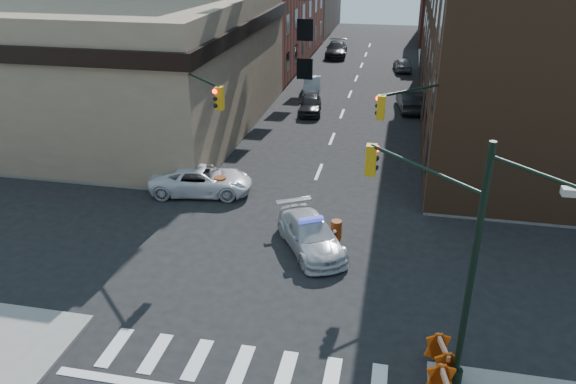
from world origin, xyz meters
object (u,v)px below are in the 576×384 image
at_px(pedestrian_a, 194,167).
at_px(barrel_road, 336,229).
at_px(barrel_bank, 221,187).
at_px(pickup, 201,180).
at_px(barricade_se_a, 442,356).
at_px(police_car, 311,234).
at_px(barricade_nw_a, 188,183).
at_px(parked_car_wfar, 312,85).
at_px(pedestrian_b, 87,163).
at_px(parked_car_enear, 410,100).
at_px(parked_car_wnear, 310,104).

height_order(pedestrian_a, barrel_road, pedestrian_a).
bearing_deg(barrel_bank, barrel_road, -26.17).
bearing_deg(pickup, barrel_road, -122.83).
distance_m(barrel_bank, barricade_se_a, 15.82).
distance_m(police_car, barricade_nw_a, 8.84).
height_order(police_car, parked_car_wfar, police_car).
relative_size(pickup, barricade_nw_a, 4.99).
distance_m(parked_car_wfar, barrel_road, 26.19).
bearing_deg(barrel_road, pickup, 155.98).
relative_size(pedestrian_b, barrel_bank, 1.75).
xyz_separation_m(police_car, parked_car_enear, (4.17, 23.04, 0.09)).
bearing_deg(parked_car_wnear, pedestrian_b, -129.94).
height_order(parked_car_wfar, barrel_bank, parked_car_wfar).
relative_size(police_car, barrel_road, 5.63).
distance_m(pickup, barrel_bank, 1.17).
bearing_deg(parked_car_enear, parked_car_wfar, -31.79).
distance_m(barrel_road, barricade_se_a, 9.16).
bearing_deg(parked_car_wnear, barrel_bank, -104.70).
distance_m(parked_car_enear, pedestrian_a, 20.75).
bearing_deg(pedestrian_a, barricade_nw_a, -58.08).
bearing_deg(parked_car_wfar, parked_car_enear, -30.50).
xyz_separation_m(police_car, pickup, (-6.79, 4.68, 0.04)).
height_order(parked_car_wnear, parked_car_enear, parked_car_enear).
xyz_separation_m(parked_car_wfar, barricade_se_a, (9.76, -33.66, -0.07)).
bearing_deg(pedestrian_a, barrel_road, -1.03).
bearing_deg(pedestrian_a, barricade_se_a, -16.57).
relative_size(parked_car_enear, pedestrian_b, 2.54).
bearing_deg(barricade_se_a, parked_car_wnear, 3.26).
relative_size(pedestrian_b, barricade_nw_a, 1.77).
height_order(parked_car_enear, barrel_road, parked_car_enear).
xyz_separation_m(parked_car_wnear, parked_car_wfar, (-0.86, 6.23, -0.03)).
distance_m(parked_car_wnear, barrel_bank, 16.28).
bearing_deg(parked_car_enear, barricade_nw_a, 49.85).
xyz_separation_m(barricade_se_a, barricade_nw_a, (-12.97, 11.40, -0.05)).
relative_size(police_car, parked_car_enear, 1.01).
bearing_deg(barricade_nw_a, pickup, 4.27).
distance_m(parked_car_wfar, parked_car_enear, 9.33).
xyz_separation_m(pickup, barricade_nw_a, (-0.77, -0.10, -0.20)).
xyz_separation_m(parked_car_wnear, barricade_nw_a, (-4.07, -16.03, -0.15)).
height_order(parked_car_wfar, pedestrian_b, pedestrian_b).
relative_size(police_car, parked_car_wnear, 1.19).
distance_m(pedestrian_a, barricade_nw_a, 1.46).
relative_size(pickup, barrel_road, 6.18).
bearing_deg(parked_car_wnear, barricade_se_a, -79.08).
xyz_separation_m(pedestrian_b, barricade_se_a, (19.07, -11.70, -0.51)).
bearing_deg(barrel_bank, police_car, -38.42).
xyz_separation_m(pedestrian_a, barrel_bank, (2.00, -1.51, -0.39)).
bearing_deg(barricade_se_a, barrel_bank, 29.69).
bearing_deg(parked_car_wfar, pickup, -102.71).
relative_size(parked_car_wfar, barrel_road, 4.68).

